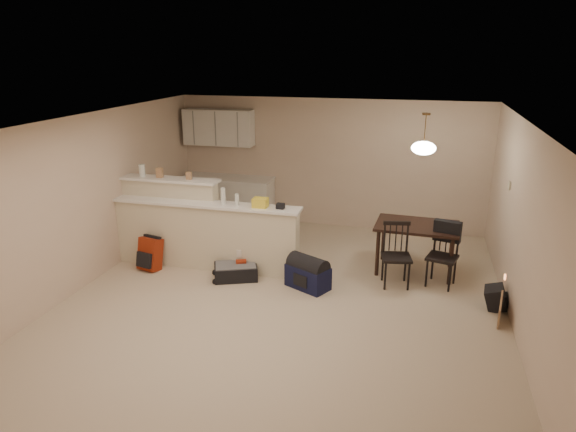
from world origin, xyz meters
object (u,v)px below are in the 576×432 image
(dining_chair_near, at_px, (397,256))
(suitcase, at_px, (236,272))
(red_backpack, at_px, (150,254))
(black_daypack, at_px, (496,298))
(navy_duffel, at_px, (308,277))
(pendant_lamp, at_px, (424,147))
(dining_chair_far, at_px, (442,256))
(dining_table, at_px, (417,230))

(dining_chair_near, relative_size, suitcase, 1.48)
(red_backpack, bearing_deg, black_daypack, 13.59)
(suitcase, height_order, black_daypack, black_daypack)
(navy_duffel, distance_m, black_daypack, 2.61)
(suitcase, bearing_deg, dining_chair_near, -13.98)
(pendant_lamp, relative_size, black_daypack, 1.85)
(black_daypack, bearing_deg, navy_duffel, 98.69)
(dining_chair_near, relative_size, red_backpack, 1.85)
(dining_chair_far, bearing_deg, red_backpack, -157.47)
(dining_table, relative_size, suitcase, 2.00)
(dining_chair_near, xyz_separation_m, navy_duffel, (-1.24, -0.41, -0.31))
(navy_duffel, height_order, black_daypack, navy_duffel)
(dining_chair_near, xyz_separation_m, black_daypack, (1.37, -0.37, -0.33))
(dining_table, distance_m, dining_chair_far, 0.62)
(suitcase, xyz_separation_m, black_daypack, (3.76, 0.00, 0.04))
(pendant_lamp, xyz_separation_m, red_backpack, (-4.10, -0.97, -1.73))
(dining_chair_far, height_order, red_backpack, dining_chair_far)
(dining_table, bearing_deg, red_backpack, -163.51)
(pendant_lamp, bearing_deg, dining_chair_far, -47.61)
(dining_table, height_order, suitcase, dining_table)
(dining_chair_far, bearing_deg, dining_chair_near, -149.68)
(pendant_lamp, height_order, dining_chair_near, pendant_lamp)
(dining_table, relative_size, black_daypack, 3.87)
(dining_table, relative_size, red_backpack, 2.52)
(dining_table, height_order, black_daypack, dining_table)
(pendant_lamp, distance_m, dining_chair_far, 1.62)
(dining_chair_near, height_order, dining_chair_far, dining_chair_near)
(suitcase, bearing_deg, dining_table, -2.69)
(suitcase, bearing_deg, navy_duffel, -24.66)
(dining_table, xyz_separation_m, black_daypack, (1.11, -0.97, -0.54))
(dining_chair_far, xyz_separation_m, black_daypack, (0.72, -0.54, -0.33))
(dining_table, xyz_separation_m, navy_duffel, (-1.51, -1.01, -0.52))
(pendant_lamp, distance_m, black_daypack, 2.36)
(pendant_lamp, distance_m, navy_duffel, 2.57)
(navy_duffel, bearing_deg, pendant_lamp, 61.13)
(navy_duffel, bearing_deg, red_backpack, -153.47)
(dining_chair_near, height_order, navy_duffel, dining_chair_near)
(dining_chair_near, bearing_deg, suitcase, 177.42)
(suitcase, xyz_separation_m, navy_duffel, (1.14, -0.04, 0.06))
(dining_chair_near, bearing_deg, dining_chair_far, 3.29)
(dining_chair_near, bearing_deg, pendant_lamp, 54.94)
(dining_table, height_order, dining_chair_near, dining_chair_near)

